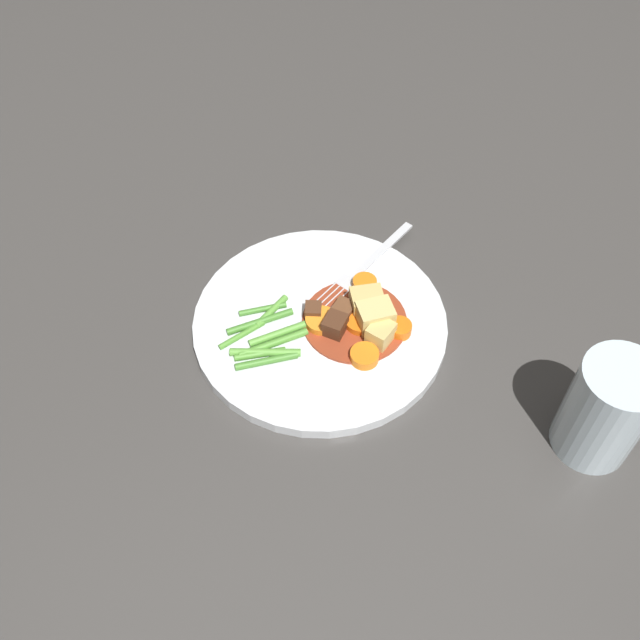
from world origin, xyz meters
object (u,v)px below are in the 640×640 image
at_px(carrot_slice_1, 365,284).
at_px(potato_chunk_2, 381,334).
at_px(carrot_slice_2, 326,321).
at_px(meat_chunk_0, 335,326).
at_px(potato_chunk_1, 375,317).
at_px(fork, 363,268).
at_px(meat_chunk_1, 343,308).
at_px(meat_chunk_2, 313,311).
at_px(potato_chunk_0, 367,303).
at_px(water_glass, 606,410).
at_px(carrot_slice_0, 364,356).
at_px(carrot_slice_3, 361,322).
at_px(carrot_slice_4, 400,329).
at_px(dinner_plate, 320,324).

bearing_deg(carrot_slice_1, potato_chunk_2, -94.75).
relative_size(carrot_slice_2, meat_chunk_0, 1.42).
bearing_deg(potato_chunk_1, fork, 81.38).
relative_size(carrot_slice_1, meat_chunk_1, 1.28).
bearing_deg(carrot_slice_2, meat_chunk_2, 126.85).
bearing_deg(meat_chunk_2, meat_chunk_1, -6.76).
relative_size(potato_chunk_0, water_glass, 0.30).
relative_size(carrot_slice_0, fork, 0.20).
bearing_deg(carrot_slice_0, meat_chunk_2, 117.98).
bearing_deg(carrot_slice_1, carrot_slice_2, -145.92).
height_order(carrot_slice_3, meat_chunk_2, meat_chunk_2).
bearing_deg(carrot_slice_2, potato_chunk_2, -37.60).
relative_size(carrot_slice_2, potato_chunk_1, 0.95).
bearing_deg(water_glass, potato_chunk_1, 131.95).
height_order(potato_chunk_0, fork, potato_chunk_0).
relative_size(potato_chunk_1, water_glass, 0.32).
xyz_separation_m(carrot_slice_4, fork, (-0.01, 0.10, -0.00)).
height_order(carrot_slice_0, potato_chunk_1, potato_chunk_1).
relative_size(potato_chunk_0, meat_chunk_1, 1.64).
height_order(carrot_slice_4, fork, carrot_slice_4).
bearing_deg(potato_chunk_2, meat_chunk_0, 150.24).
xyz_separation_m(carrot_slice_0, carrot_slice_4, (0.05, 0.02, 0.00)).
distance_m(dinner_plate, meat_chunk_0, 0.03).
relative_size(dinner_plate, fork, 1.85).
height_order(carrot_slice_1, carrot_slice_4, same).
relative_size(carrot_slice_1, meat_chunk_0, 1.09).
height_order(carrot_slice_1, potato_chunk_1, potato_chunk_1).
relative_size(dinner_plate, potato_chunk_2, 10.11).
bearing_deg(water_glass, carrot_slice_1, 123.78).
bearing_deg(fork, water_glass, -60.29).
height_order(carrot_slice_3, meat_chunk_0, meat_chunk_0).
relative_size(dinner_plate, potato_chunk_0, 7.98).
relative_size(meat_chunk_0, meat_chunk_1, 1.18).
bearing_deg(dinner_plate, carrot_slice_0, -63.45).
relative_size(carrot_slice_4, meat_chunk_1, 1.21).
height_order(carrot_slice_4, potato_chunk_2, potato_chunk_2).
bearing_deg(potato_chunk_0, carrot_slice_2, -172.67).
bearing_deg(potato_chunk_0, dinner_plate, 179.59).
distance_m(carrot_slice_4, water_glass, 0.22).
xyz_separation_m(carrot_slice_4, meat_chunk_1, (-0.05, 0.04, 0.00)).
bearing_deg(fork, potato_chunk_1, -98.62).
bearing_deg(carrot_slice_3, carrot_slice_4, -29.03).
bearing_deg(carrot_slice_3, dinner_plate, 156.31).
distance_m(carrot_slice_2, water_glass, 0.30).
distance_m(carrot_slice_1, water_glass, 0.29).
bearing_deg(carrot_slice_2, dinner_plate, 124.54).
bearing_deg(meat_chunk_0, dinner_plate, 118.69).
height_order(carrot_slice_4, meat_chunk_1, meat_chunk_1).
bearing_deg(dinner_plate, carrot_slice_1, 27.30).
bearing_deg(potato_chunk_2, carrot_slice_1, 85.25).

